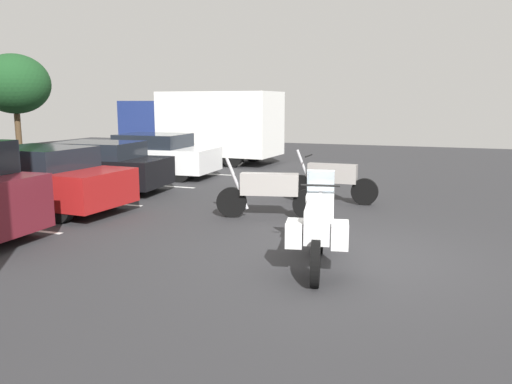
{
  "coord_description": "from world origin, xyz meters",
  "views": [
    {
      "loc": [
        -8.18,
        -1.38,
        2.49
      ],
      "look_at": [
        0.98,
        1.97,
        0.77
      ],
      "focal_mm": 36.19,
      "sensor_mm": 36.0,
      "label": 1
    }
  ],
  "objects_px": {
    "motorcycle_touring": "(318,224)",
    "box_truck": "(202,125)",
    "motorcycle_third": "(269,191)",
    "motorcycle_second": "(331,180)",
    "car_black": "(92,167)",
    "car_white": "(151,155)",
    "car_red": "(30,179)"
  },
  "relations": [
    {
      "from": "motorcycle_third",
      "to": "car_white",
      "type": "relative_size",
      "value": 0.51
    },
    {
      "from": "car_black",
      "to": "box_truck",
      "type": "relative_size",
      "value": 0.68
    },
    {
      "from": "motorcycle_touring",
      "to": "motorcycle_third",
      "type": "distance_m",
      "value": 3.36
    },
    {
      "from": "car_white",
      "to": "box_truck",
      "type": "height_order",
      "value": "box_truck"
    },
    {
      "from": "motorcycle_third",
      "to": "box_truck",
      "type": "relative_size",
      "value": 0.35
    },
    {
      "from": "motorcycle_touring",
      "to": "car_red",
      "type": "distance_m",
      "value": 7.47
    },
    {
      "from": "car_red",
      "to": "motorcycle_third",
      "type": "bearing_deg",
      "value": -79.35
    },
    {
      "from": "box_truck",
      "to": "motorcycle_second",
      "type": "bearing_deg",
      "value": -134.86
    },
    {
      "from": "motorcycle_touring",
      "to": "motorcycle_second",
      "type": "xyz_separation_m",
      "value": [
        5.04,
        0.86,
        -0.08
      ]
    },
    {
      "from": "box_truck",
      "to": "car_red",
      "type": "bearing_deg",
      "value": -177.5
    },
    {
      "from": "motorcycle_touring",
      "to": "car_red",
      "type": "relative_size",
      "value": 0.45
    },
    {
      "from": "car_white",
      "to": "car_black",
      "type": "bearing_deg",
      "value": 179.64
    },
    {
      "from": "car_red",
      "to": "car_black",
      "type": "height_order",
      "value": "car_red"
    },
    {
      "from": "motorcycle_second",
      "to": "car_black",
      "type": "relative_size",
      "value": 0.5
    },
    {
      "from": "motorcycle_third",
      "to": "car_red",
      "type": "distance_m",
      "value": 5.58
    },
    {
      "from": "motorcycle_third",
      "to": "box_truck",
      "type": "height_order",
      "value": "box_truck"
    },
    {
      "from": "motorcycle_touring",
      "to": "box_truck",
      "type": "distance_m",
      "value": 14.13
    },
    {
      "from": "car_red",
      "to": "box_truck",
      "type": "height_order",
      "value": "box_truck"
    },
    {
      "from": "box_truck",
      "to": "motorcycle_touring",
      "type": "bearing_deg",
      "value": -147.0
    },
    {
      "from": "car_black",
      "to": "car_white",
      "type": "bearing_deg",
      "value": -0.36
    },
    {
      "from": "car_red",
      "to": "car_black",
      "type": "relative_size",
      "value": 1.1
    },
    {
      "from": "motorcycle_touring",
      "to": "car_red",
      "type": "height_order",
      "value": "car_red"
    },
    {
      "from": "motorcycle_third",
      "to": "car_white",
      "type": "xyz_separation_m",
      "value": [
        4.63,
        5.73,
        0.12
      ]
    },
    {
      "from": "car_black",
      "to": "motorcycle_third",
      "type": "bearing_deg",
      "value": -104.96
    },
    {
      "from": "motorcycle_touring",
      "to": "box_truck",
      "type": "xyz_separation_m",
      "value": [
        11.83,
        7.68,
        0.89
      ]
    },
    {
      "from": "motorcycle_touring",
      "to": "car_black",
      "type": "xyz_separation_m",
      "value": [
        4.4,
        7.52,
        0.03
      ]
    },
    {
      "from": "motorcycle_second",
      "to": "box_truck",
      "type": "xyz_separation_m",
      "value": [
        6.79,
        6.82,
        0.97
      ]
    },
    {
      "from": "motorcycle_touring",
      "to": "box_truck",
      "type": "bearing_deg",
      "value": 33.0
    },
    {
      "from": "car_red",
      "to": "box_truck",
      "type": "relative_size",
      "value": 0.75
    },
    {
      "from": "motorcycle_third",
      "to": "box_truck",
      "type": "distance_m",
      "value": 10.79
    },
    {
      "from": "motorcycle_touring",
      "to": "car_white",
      "type": "height_order",
      "value": "car_white"
    },
    {
      "from": "box_truck",
      "to": "motorcycle_third",
      "type": "bearing_deg",
      "value": -146.58
    }
  ]
}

